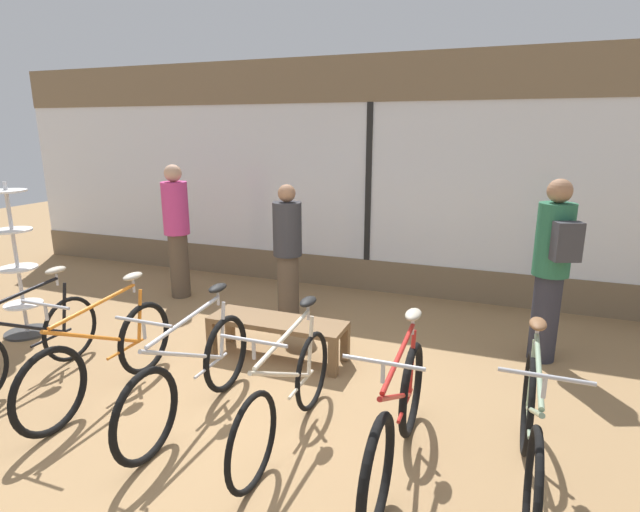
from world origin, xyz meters
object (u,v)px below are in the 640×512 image
object	(u,v)px
customer_by_window	(552,266)
bicycle_right	(397,421)
accessory_rack	(19,274)
bicycle_center_left	(192,376)
bicycle_far_right	(530,436)
bicycle_left	(104,357)
customer_near_rack	(288,250)
customer_mid_floor	(177,228)
bicycle_far_left	(27,343)
display_bench	(277,326)
bicycle_center_right	(287,394)

from	to	relation	value
customer_by_window	bicycle_right	bearing A→B (deg)	-114.56
accessory_rack	customer_by_window	distance (m)	5.60
bicycle_center_left	bicycle_far_right	xyz separation A→B (m)	(2.46, 0.05, 0.03)
bicycle_center_left	bicycle_left	bearing A→B (deg)	179.56
customer_near_rack	customer_mid_floor	size ratio (longest dim) A/B	0.91
bicycle_far_left	bicycle_center_left	world-z (taller)	bicycle_center_left
bicycle_left	accessory_rack	size ratio (longest dim) A/B	1.01
bicycle_right	display_bench	xyz separation A→B (m)	(-1.50, 1.30, -0.05)
bicycle_far_right	customer_by_window	world-z (taller)	customer_by_window
bicycle_left	customer_by_window	size ratio (longest dim) A/B	0.96
bicycle_center_right	accessory_rack	xyz separation A→B (m)	(-3.59, 0.77, 0.33)
bicycle_center_right	bicycle_right	bearing A→B (deg)	-4.68
bicycle_far_left	customer_near_rack	xyz separation A→B (m)	(1.56, 2.27, 0.48)
bicycle_center_right	customer_near_rack	size ratio (longest dim) A/B	1.02
bicycle_center_right	bicycle_far_right	world-z (taller)	bicycle_far_right
accessory_rack	bicycle_center_left	bearing A→B (deg)	-15.68
bicycle_left	display_bench	bearing A→B (deg)	50.12
customer_by_window	display_bench	bearing A→B (deg)	-160.37
customer_near_rack	bicycle_far_left	bearing A→B (deg)	-124.48
bicycle_left	customer_by_window	xyz separation A→B (m)	(3.54, 2.13, 0.60)
bicycle_far_left	bicycle_far_right	size ratio (longest dim) A/B	0.95
bicycle_center_left	bicycle_right	size ratio (longest dim) A/B	1.00
bicycle_far_left	accessory_rack	size ratio (longest dim) A/B	0.96
bicycle_center_right	bicycle_far_right	size ratio (longest dim) A/B	0.97
bicycle_far_right	display_bench	distance (m)	2.61
accessory_rack	bicycle_far_right	bearing A→B (deg)	-7.97
bicycle_center_left	bicycle_far_right	size ratio (longest dim) A/B	1.00
customer_mid_floor	bicycle_left	bearing A→B (deg)	-67.19
bicycle_far_left	bicycle_center_right	world-z (taller)	same
bicycle_far_right	customer_by_window	distance (m)	2.18
bicycle_right	customer_by_window	xyz separation A→B (m)	(1.00, 2.19, 0.60)
bicycle_center_left	accessory_rack	bearing A→B (deg)	164.32
bicycle_far_left	display_bench	xyz separation A→B (m)	(1.90, 1.26, -0.04)
bicycle_far_right	accessory_rack	world-z (taller)	accessory_rack
bicycle_far_left	bicycle_left	size ratio (longest dim) A/B	0.95
bicycle_right	customer_mid_floor	world-z (taller)	customer_mid_floor
display_bench	customer_mid_floor	bearing A→B (deg)	148.91
bicycle_left	bicycle_center_right	world-z (taller)	bicycle_left
bicycle_far_right	customer_mid_floor	distance (m)	5.06
bicycle_left	bicycle_center_left	xyz separation A→B (m)	(0.89, -0.01, -0.00)
bicycle_far_right	bicycle_left	bearing A→B (deg)	-179.33
bicycle_right	bicycle_far_right	bearing A→B (deg)	7.23
accessory_rack	customer_by_window	xyz separation A→B (m)	(5.43, 1.36, 0.28)
bicycle_center_right	customer_by_window	world-z (taller)	customer_by_window
bicycle_far_left	customer_mid_floor	xyz separation A→B (m)	(-0.18, 2.51, 0.58)
display_bench	customer_near_rack	size ratio (longest dim) A/B	0.85
customer_by_window	customer_mid_floor	size ratio (longest dim) A/B	1.00
bicycle_right	bicycle_far_right	world-z (taller)	bicycle_far_right
bicycle_right	bicycle_far_right	distance (m)	0.82
bicycle_center_right	customer_near_rack	bearing A→B (deg)	114.20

